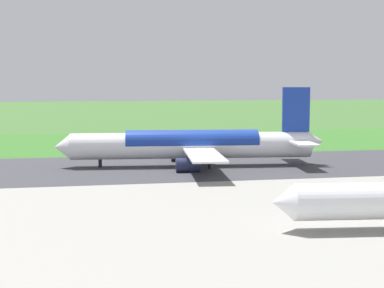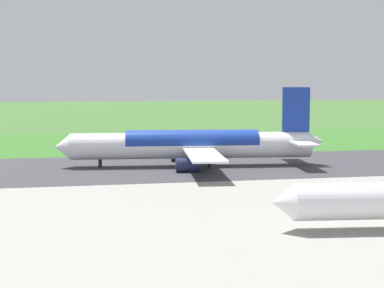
% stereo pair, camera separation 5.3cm
% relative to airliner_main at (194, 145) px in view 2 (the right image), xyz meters
% --- Properties ---
extents(ground_plane, '(800.00, 800.00, 0.00)m').
position_rel_airliner_main_xyz_m(ground_plane, '(-11.37, -0.03, -4.35)').
color(ground_plane, '#3D662D').
extents(runway_asphalt, '(600.00, 37.00, 0.06)m').
position_rel_airliner_main_xyz_m(runway_asphalt, '(-11.37, -0.03, -4.32)').
color(runway_asphalt, '#38383D').
rests_on(runway_asphalt, ground).
extents(grass_verge_foreground, '(600.00, 80.00, 0.04)m').
position_rel_airliner_main_xyz_m(grass_verge_foreground, '(-11.37, -39.26, -4.33)').
color(grass_verge_foreground, '#346B27').
rests_on(grass_verge_foreground, ground).
extents(airliner_main, '(54.15, 44.36, 15.88)m').
position_rel_airliner_main_xyz_m(airliner_main, '(0.00, 0.00, 0.00)').
color(airliner_main, white).
rests_on(airliner_main, ground).
extents(no_stopping_sign, '(0.60, 0.10, 2.46)m').
position_rel_airliner_main_xyz_m(no_stopping_sign, '(-33.39, -37.11, -2.89)').
color(no_stopping_sign, slate).
rests_on(no_stopping_sign, ground).
extents(traffic_cone_orange, '(0.40, 0.40, 0.55)m').
position_rel_airliner_main_xyz_m(traffic_cone_orange, '(-30.00, -40.56, -4.08)').
color(traffic_cone_orange, orange).
rests_on(traffic_cone_orange, ground).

